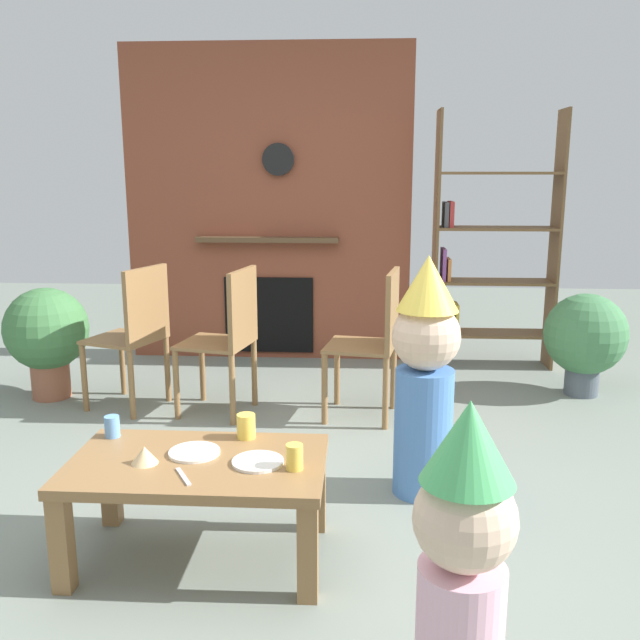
{
  "coord_description": "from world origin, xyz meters",
  "views": [
    {
      "loc": [
        0.34,
        -2.73,
        1.46
      ],
      "look_at": [
        0.15,
        0.4,
        0.78
      ],
      "focal_mm": 38.18,
      "sensor_mm": 36.0,
      "label": 1
    }
  ],
  "objects": [
    {
      "name": "ground_plane",
      "position": [
        0.0,
        0.0,
        0.0
      ],
      "size": [
        12.0,
        12.0,
        0.0
      ],
      "primitive_type": "plane",
      "color": "gray"
    },
    {
      "name": "brick_fireplace_feature",
      "position": [
        -0.38,
        2.6,
        1.19
      ],
      "size": [
        2.2,
        0.28,
        2.4
      ],
      "color": "brown",
      "rests_on": "ground_plane"
    },
    {
      "name": "bookshelf",
      "position": [
        1.28,
        2.4,
        0.87
      ],
      "size": [
        0.9,
        0.28,
        1.9
      ],
      "color": "brown",
      "rests_on": "ground_plane"
    },
    {
      "name": "coffee_table",
      "position": [
        -0.26,
        -0.38,
        0.34
      ],
      "size": [
        0.96,
        0.57,
        0.4
      ],
      "color": "olive",
      "rests_on": "ground_plane"
    },
    {
      "name": "paper_cup_near_left",
      "position": [
        -0.12,
        -0.16,
        0.45
      ],
      "size": [
        0.08,
        0.08,
        0.1
      ],
      "primitive_type": "cylinder",
      "color": "#F2CC4C",
      "rests_on": "coffee_table"
    },
    {
      "name": "paper_cup_near_right",
      "position": [
        -0.66,
        -0.18,
        0.45
      ],
      "size": [
        0.06,
        0.06,
        0.09
      ],
      "primitive_type": "cylinder",
      "color": "#669EE0",
      "rests_on": "coffee_table"
    },
    {
      "name": "paper_cup_center",
      "position": [
        0.11,
        -0.44,
        0.45
      ],
      "size": [
        0.06,
        0.06,
        0.09
      ],
      "primitive_type": "cylinder",
      "color": "#F2CC4C",
      "rests_on": "coffee_table"
    },
    {
      "name": "paper_plate_front",
      "position": [
        -0.29,
        -0.33,
        0.41
      ],
      "size": [
        0.2,
        0.2,
        0.01
      ],
      "primitive_type": "cylinder",
      "color": "white",
      "rests_on": "coffee_table"
    },
    {
      "name": "paper_plate_rear",
      "position": [
        -0.03,
        -0.4,
        0.41
      ],
      "size": [
        0.19,
        0.19,
        0.01
      ],
      "primitive_type": "cylinder",
      "color": "white",
      "rests_on": "coffee_table"
    },
    {
      "name": "birthday_cake_slice",
      "position": [
        -0.45,
        -0.43,
        0.44
      ],
      "size": [
        0.1,
        0.1,
        0.07
      ],
      "primitive_type": "cone",
      "color": "#EAC68C",
      "rests_on": "coffee_table"
    },
    {
      "name": "table_fork",
      "position": [
        -0.28,
        -0.53,
        0.41
      ],
      "size": [
        0.09,
        0.14,
        0.01
      ],
      "primitive_type": "cube",
      "rotation": [
        0.0,
        0.0,
        2.1
      ],
      "color": "silver",
      "rests_on": "coffee_table"
    },
    {
      "name": "child_with_cone_hat",
      "position": [
        0.6,
        -1.19,
        0.5
      ],
      "size": [
        0.26,
        0.26,
        0.94
      ],
      "rotation": [
        0.0,
        0.0,
        2.39
      ],
      "color": "#EAB2C6",
      "rests_on": "ground_plane"
    },
    {
      "name": "child_in_pink",
      "position": [
        0.63,
        0.22,
        0.59
      ],
      "size": [
        0.31,
        0.31,
        1.11
      ],
      "rotation": [
        0.0,
        0.0,
        -2.55
      ],
      "color": "#4C7FC6",
      "rests_on": "ground_plane"
    },
    {
      "name": "dining_chair_left",
      "position": [
        -1.04,
        1.28,
        0.51
      ],
      "size": [
        0.51,
        0.51,
        0.9
      ],
      "rotation": [
        0.0,
        0.0,
        2.8
      ],
      "color": "olive",
      "rests_on": "ground_plane"
    },
    {
      "name": "dining_chair_middle",
      "position": [
        -0.45,
        1.22,
        0.51
      ],
      "size": [
        0.47,
        0.47,
        0.9
      ],
      "rotation": [
        0.0,
        0.0,
        2.93
      ],
      "color": "olive",
      "rests_on": "ground_plane"
    },
    {
      "name": "dining_chair_right",
      "position": [
        0.43,
        1.2,
        0.51
      ],
      "size": [
        0.46,
        0.46,
        0.9
      ],
      "rotation": [
        0.0,
        0.0,
        2.97
      ],
      "color": "olive",
      "rests_on": "ground_plane"
    },
    {
      "name": "potted_plant_tall",
      "position": [
        1.82,
        1.72,
        0.4
      ],
      "size": [
        0.54,
        0.54,
        0.68
      ],
      "color": "#4C5660",
      "rests_on": "ground_plane"
    },
    {
      "name": "potted_plant_short",
      "position": [
        -1.69,
        1.45,
        0.43
      ],
      "size": [
        0.54,
        0.54,
        0.73
      ],
      "color": "#9E5B42",
      "rests_on": "ground_plane"
    }
  ]
}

